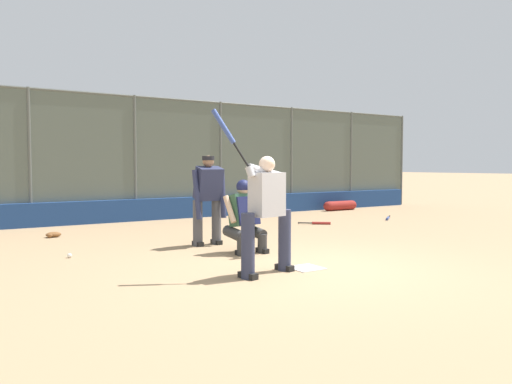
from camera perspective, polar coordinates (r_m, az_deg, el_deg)
name	(u,v)px	position (r m, az deg, el deg)	size (l,w,h in m)	color
ground_plane	(306,268)	(7.21, 5.72, -8.68)	(160.00, 160.00, 0.00)	#9E7F5B
home_plate_marker	(306,268)	(7.21, 5.72, -8.63)	(0.43, 0.43, 0.01)	white
backstop_fence	(135,155)	(13.53, -13.66, 4.13)	(20.53, 0.08, 3.30)	#515651
padding_wall	(137,210)	(13.49, -13.44, -2.02)	(20.04, 0.18, 0.58)	navy
batter_at_plate	(266,210)	(6.66, 1.16, -2.09)	(1.12, 0.58, 2.20)	#2D334C
catcher_behind_plate	(246,215)	(8.33, -1.14, -2.64)	(0.66, 0.77, 1.23)	#333333
umpire_home	(208,197)	(9.13, -5.49, -0.62)	(0.67, 0.40, 1.64)	#4C4C51
spare_bat_near_backstop	(388,218)	(14.03, 14.84, -2.89)	(0.72, 0.58, 0.07)	black
spare_bat_by_padding	(319,223)	(12.48, 7.18, -3.55)	(0.65, 0.55, 0.07)	black
fielding_glove_on_dirt	(53,235)	(11.00, -22.18, -4.54)	(0.30, 0.23, 0.11)	brown
baseball_loose	(70,256)	(8.49, -20.54, -6.81)	(0.07, 0.07, 0.07)	white
equipment_bag_dugout_side	(340,206)	(16.49, 9.60, -1.54)	(1.33, 0.31, 0.31)	maroon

